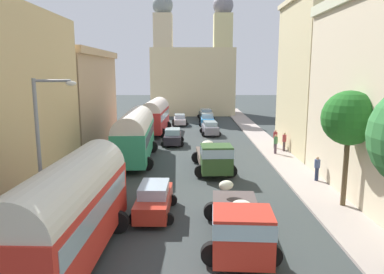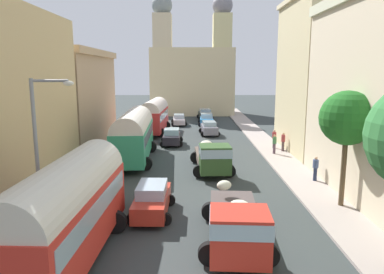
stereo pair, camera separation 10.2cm
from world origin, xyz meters
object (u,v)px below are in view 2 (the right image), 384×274
at_px(pedestrian_3, 315,168).
at_px(streetlamp_near, 41,147).
at_px(car_0, 209,128).
at_px(car_4, 171,137).
at_px(cargo_truck_0, 236,223).
at_px(pedestrian_2, 274,143).
at_px(pedestrian_1, 274,138).
at_px(cargo_truck_1, 212,156).
at_px(car_5, 178,120).
at_px(parked_bus_0, 66,208).
at_px(car_2, 204,114).
at_px(car_1, 206,119).
at_px(parked_bus_1, 133,133).
at_px(pedestrian_0, 283,141).
at_px(car_3, 152,199).
at_px(parked_bus_2, 154,115).

bearing_deg(pedestrian_3, streetlamp_near, -150.22).
relative_size(car_0, car_4, 1.09).
height_order(cargo_truck_0, pedestrian_2, cargo_truck_0).
bearing_deg(streetlamp_near, pedestrian_1, 53.03).
xyz_separation_m(cargo_truck_1, car_5, (-3.21, 23.45, -0.47)).
bearing_deg(parked_bus_0, car_2, 81.03).
bearing_deg(car_4, car_1, 73.22).
relative_size(cargo_truck_0, pedestrian_3, 4.08).
bearing_deg(cargo_truck_0, parked_bus_1, 113.35).
relative_size(parked_bus_1, pedestrian_1, 5.26).
bearing_deg(parked_bus_1, cargo_truck_0, -66.65).
bearing_deg(parked_bus_1, pedestrian_1, 19.23).
height_order(cargo_truck_0, car_0, cargo_truck_0).
bearing_deg(parked_bus_0, parked_bus_1, 90.23).
height_order(car_5, pedestrian_2, pedestrian_2).
bearing_deg(car_5, parked_bus_1, -98.35).
xyz_separation_m(pedestrian_0, pedestrian_1, (-0.52, 1.28, 0.02)).
relative_size(cargo_truck_0, pedestrian_0, 3.91).
height_order(car_3, pedestrian_3, pedestrian_3).
bearing_deg(cargo_truck_0, pedestrian_0, 70.70).
bearing_deg(streetlamp_near, cargo_truck_0, -6.80).
xyz_separation_m(car_0, streetlamp_near, (-8.18, -26.24, 3.31)).
relative_size(car_3, streetlamp_near, 0.60).
distance_m(car_1, car_4, 13.71).
bearing_deg(pedestrian_2, parked_bus_1, -170.64).
bearing_deg(pedestrian_0, car_4, 161.07).
xyz_separation_m(parked_bus_1, pedestrian_0, (12.82, 3.01, -1.21)).
bearing_deg(parked_bus_0, car_4, 83.37).
xyz_separation_m(car_5, streetlamp_near, (-4.46, -34.02, 3.37)).
relative_size(car_1, car_5, 0.98).
relative_size(car_4, pedestrian_3, 2.18).
bearing_deg(car_0, car_2, 89.97).
xyz_separation_m(cargo_truck_1, car_2, (0.51, 29.17, -0.41)).
bearing_deg(parked_bus_2, car_4, -70.87).
distance_m(car_0, car_4, 6.92).
bearing_deg(car_0, cargo_truck_1, -91.85).
distance_m(car_1, pedestrian_2, 18.41).
bearing_deg(cargo_truck_1, parked_bus_1, 150.23).
bearing_deg(pedestrian_0, parked_bus_1, -166.78).
xyz_separation_m(parked_bus_0, parked_bus_2, (0.25, 29.38, -0.03)).
bearing_deg(car_2, parked_bus_2, -117.17).
distance_m(parked_bus_0, pedestrian_3, 16.26).
bearing_deg(car_1, parked_bus_2, -135.12).
distance_m(car_4, pedestrian_1, 9.86).
relative_size(car_5, streetlamp_near, 0.64).
xyz_separation_m(cargo_truck_1, pedestrian_2, (5.66, 5.46, -0.16)).
bearing_deg(pedestrian_0, pedestrian_2, -133.45).
xyz_separation_m(car_0, car_4, (-3.96, -5.67, 0.01)).
distance_m(parked_bus_0, pedestrian_1, 23.78).
height_order(parked_bus_0, car_0, parked_bus_0).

